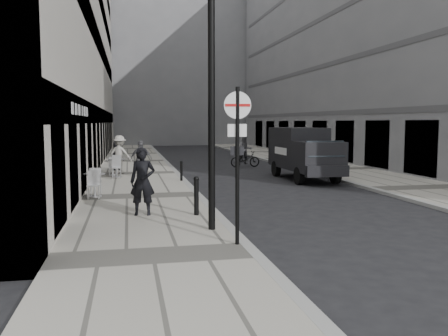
# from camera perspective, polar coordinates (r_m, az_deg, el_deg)

# --- Properties ---
(ground) EXTENTS (120.00, 120.00, 0.00)m
(ground) POSITION_cam_1_polar(r_m,az_deg,el_deg) (7.38, 9.01, -16.03)
(ground) COLOR black
(ground) RESTS_ON ground
(sidewalk) EXTENTS (4.00, 60.00, 0.12)m
(sidewalk) POSITION_cam_1_polar(r_m,az_deg,el_deg) (24.56, -10.38, -0.71)
(sidewalk) COLOR #9E9A8F
(sidewalk) RESTS_ON ground
(far_sidewalk) EXTENTS (4.00, 60.00, 0.12)m
(far_sidewalk) POSITION_cam_1_polar(r_m,az_deg,el_deg) (27.09, 13.57, -0.20)
(far_sidewalk) COLOR #9E9A8F
(far_sidewalk) RESTS_ON ground
(building_left) EXTENTS (4.00, 45.00, 18.00)m
(building_left) POSITION_cam_1_polar(r_m,az_deg,el_deg) (31.75, -18.48, 16.72)
(building_left) COLOR #B5AEA4
(building_left) RESTS_ON ground
(building_right) EXTENTS (6.00, 45.00, 20.00)m
(building_right) POSITION_cam_1_polar(r_m,az_deg,el_deg) (35.76, 16.94, 17.09)
(building_right) COLOR slate
(building_right) RESTS_ON ground
(building_far) EXTENTS (24.00, 16.00, 22.00)m
(building_far) POSITION_cam_1_polar(r_m,az_deg,el_deg) (63.09, -8.00, 13.06)
(building_far) COLOR slate
(building_far) RESTS_ON ground
(walking_man) EXTENTS (0.74, 0.53, 1.89)m
(walking_man) POSITION_cam_1_polar(r_m,az_deg,el_deg) (13.33, -9.76, -1.60)
(walking_man) COLOR black
(walking_man) RESTS_ON sidewalk
(sign_post) EXTENTS (0.57, 0.13, 3.31)m
(sign_post) POSITION_cam_1_polar(r_m,az_deg,el_deg) (9.88, 1.62, 2.87)
(sign_post) COLOR black
(sign_post) RESTS_ON sidewalk
(lamppost) EXTENTS (0.29, 0.29, 6.44)m
(lamppost) POSITION_cam_1_polar(r_m,az_deg,el_deg) (11.31, -1.52, 10.62)
(lamppost) COLOR black
(lamppost) RESTS_ON sidewalk
(bollard_near) EXTENTS (0.11, 0.11, 0.82)m
(bollard_near) POSITION_cam_1_polar(r_m,az_deg,el_deg) (20.98, -5.15, -0.42)
(bollard_near) COLOR black
(bollard_near) RESTS_ON sidewalk
(bollard_far) EXTENTS (0.14, 0.14, 1.01)m
(bollard_far) POSITION_cam_1_polar(r_m,az_deg,el_deg) (13.22, -3.35, -3.50)
(bollard_far) COLOR black
(bollard_far) RESTS_ON sidewalk
(panel_van) EXTENTS (1.96, 5.18, 2.43)m
(panel_van) POSITION_cam_1_polar(r_m,az_deg,el_deg) (22.64, 9.47, 2.10)
(panel_van) COLOR black
(panel_van) RESTS_ON ground
(cyclist) EXTENTS (1.84, 0.76, 1.94)m
(cyclist) POSITION_cam_1_polar(r_m,az_deg,el_deg) (28.51, 2.56, 1.64)
(cyclist) COLOR black
(cyclist) RESTS_ON ground
(pedestrian_a) EXTENTS (1.05, 0.55, 1.71)m
(pedestrian_a) POSITION_cam_1_polar(r_m,az_deg,el_deg) (22.74, -9.93, 1.12)
(pedestrian_a) COLOR #58575C
(pedestrian_a) RESTS_ON sidewalk
(pedestrian_b) EXTENTS (1.42, 1.13, 1.92)m
(pedestrian_b) POSITION_cam_1_polar(r_m,az_deg,el_deg) (24.34, -12.45, 1.60)
(pedestrian_b) COLOR #B3AFA5
(pedestrian_b) RESTS_ON sidewalk
(pedestrian_c) EXTENTS (0.84, 0.64, 1.53)m
(pedestrian_c) POSITION_cam_1_polar(r_m,az_deg,el_deg) (26.06, -12.79, 1.42)
(pedestrian_c) COLOR black
(pedestrian_c) RESTS_ON sidewalk
(cafe_table_near) EXTENTS (0.74, 1.67, 0.95)m
(cafe_table_near) POSITION_cam_1_polar(r_m,az_deg,el_deg) (17.02, -15.31, -1.74)
(cafe_table_near) COLOR silver
(cafe_table_near) RESTS_ON sidewalk
(cafe_table_mid) EXTENTS (0.77, 1.75, 0.99)m
(cafe_table_mid) POSITION_cam_1_polar(r_m,az_deg,el_deg) (22.88, -12.79, 0.20)
(cafe_table_mid) COLOR #ADADAF
(cafe_table_mid) RESTS_ON sidewalk
(cafe_table_far) EXTENTS (0.67, 1.50, 0.86)m
(cafe_table_far) POSITION_cam_1_polar(r_m,az_deg,el_deg) (23.67, -13.25, 0.20)
(cafe_table_far) COLOR silver
(cafe_table_far) RESTS_ON sidewalk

